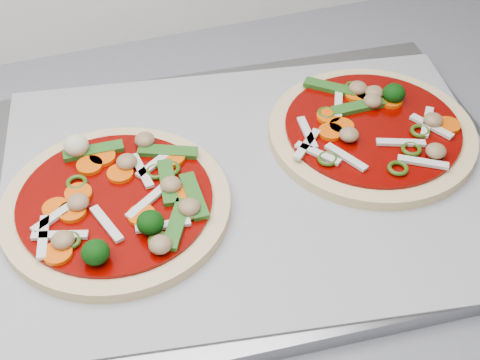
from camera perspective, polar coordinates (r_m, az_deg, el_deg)
name	(u,v)px	position (r m, az deg, el deg)	size (l,w,h in m)	color
baking_tray	(253,185)	(0.65, 1.15, -0.40)	(0.50, 0.37, 0.02)	gray
parchment	(254,178)	(0.65, 1.16, 0.18)	(0.48, 0.35, 0.00)	gray
pizza_left	(117,203)	(0.62, -10.41, -1.93)	(0.24, 0.24, 0.04)	#E0C588
pizza_right	(372,129)	(0.70, 11.22, 4.26)	(0.26, 0.26, 0.04)	#E0C588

